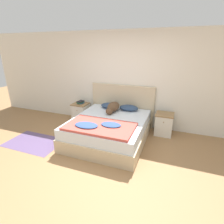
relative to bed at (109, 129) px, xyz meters
The scene contains 12 objects.
ground_plane 1.09m from the bed, 86.49° to the right, with size 16.00×16.00×0.00m, color #997047.
wall_back 1.48m from the bed, 86.56° to the left, with size 9.00×0.06×2.55m.
bed is the anchor object (origin of this frame).
headboard 1.06m from the bed, 90.00° to the left, with size 1.80×0.06×1.16m.
nightstand_left 1.42m from the bed, 148.23° to the left, with size 0.44×0.44×0.56m.
nightstand_right 1.42m from the bed, 31.77° to the left, with size 0.44×0.44×0.56m.
pillow_left 0.87m from the bed, 109.85° to the left, with size 0.50×0.36×0.13m.
pillow_right 0.87m from the bed, 70.15° to the left, with size 0.50×0.36×0.13m.
quilt 0.61m from the bed, 91.22° to the right, with size 1.43×0.82×0.09m.
dog 0.64m from the bed, 100.38° to the left, with size 0.28×0.74×0.24m.
book_stack 1.47m from the bed, 147.61° to the left, with size 0.16×0.24×0.08m.
rug 1.80m from the bed, 154.19° to the right, with size 1.29×0.83×0.00m.
Camera 1 is at (1.33, -2.47, 2.10)m, focal length 28.00 mm.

